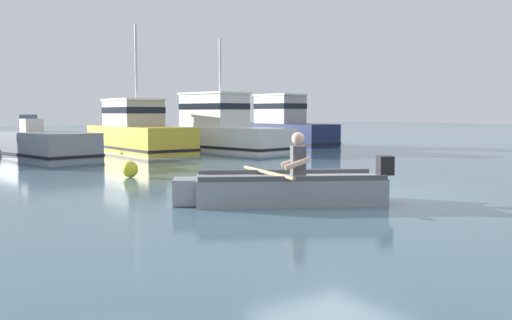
# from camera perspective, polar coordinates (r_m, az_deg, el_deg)

# --- Properties ---
(ground_plane) EXTENTS (120.00, 120.00, 0.00)m
(ground_plane) POSITION_cam_1_polar(r_m,az_deg,el_deg) (10.62, 7.62, -3.38)
(ground_plane) COLOR slate
(rowboat_with_person) EXTENTS (3.46, 2.51, 1.19)m
(rowboat_with_person) POSITION_cam_1_polar(r_m,az_deg,el_deg) (9.40, 2.96, -2.87)
(rowboat_with_person) COLOR gray
(rowboat_with_person) RESTS_ON ground
(moored_boat_grey) EXTENTS (2.98, 5.81, 1.44)m
(moored_boat_grey) POSITION_cam_1_polar(r_m,az_deg,el_deg) (20.42, -21.39, 1.44)
(moored_boat_grey) COLOR gray
(moored_boat_grey) RESTS_ON ground
(moored_boat_yellow) EXTENTS (2.35, 5.98, 4.92)m
(moored_boat_yellow) POSITION_cam_1_polar(r_m,az_deg,el_deg) (22.39, -12.02, 2.87)
(moored_boat_yellow) COLOR gold
(moored_boat_yellow) RESTS_ON ground
(moored_boat_white) EXTENTS (3.29, 6.50, 4.49)m
(moored_boat_white) POSITION_cam_1_polar(r_m,az_deg,el_deg) (22.84, -3.70, 3.21)
(moored_boat_white) COLOR white
(moored_boat_white) RESTS_ON ground
(moored_boat_navy) EXTENTS (2.22, 5.27, 2.36)m
(moored_boat_navy) POSITION_cam_1_polar(r_m,az_deg,el_deg) (25.65, 2.90, 3.42)
(moored_boat_navy) COLOR #19234C
(moored_boat_navy) RESTS_ON ground
(mooring_buoy) EXTENTS (0.38, 0.38, 0.38)m
(mooring_buoy) POSITION_cam_1_polar(r_m,az_deg,el_deg) (13.38, -12.73, -0.94)
(mooring_buoy) COLOR yellow
(mooring_buoy) RESTS_ON ground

